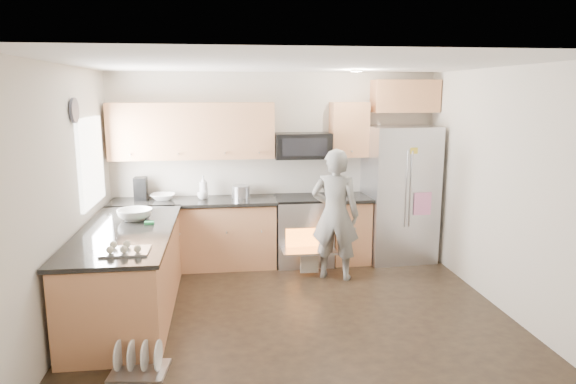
{
  "coord_description": "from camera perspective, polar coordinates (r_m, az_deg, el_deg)",
  "views": [
    {
      "loc": [
        -0.71,
        -5.08,
        2.33
      ],
      "look_at": [
        -0.01,
        0.5,
        1.24
      ],
      "focal_mm": 32.0,
      "sensor_mm": 36.0,
      "label": 1
    }
  ],
  "objects": [
    {
      "name": "ground",
      "position": [
        5.63,
        0.77,
        -13.43
      ],
      "size": [
        4.5,
        4.5,
        0.0
      ],
      "primitive_type": "plane",
      "color": "black",
      "rests_on": "ground"
    },
    {
      "name": "room_shell",
      "position": [
        5.18,
        0.39,
        3.74
      ],
      "size": [
        4.54,
        4.04,
        2.62
      ],
      "color": "beige",
      "rests_on": "ground"
    },
    {
      "name": "back_cabinet_run",
      "position": [
        6.96,
        -5.98,
        -0.37
      ],
      "size": [
        4.45,
        0.64,
        2.5
      ],
      "color": "#BD784B",
      "rests_on": "ground"
    },
    {
      "name": "peninsula",
      "position": [
        5.74,
        -17.35,
        -8.48
      ],
      "size": [
        0.96,
        2.36,
        1.05
      ],
      "color": "#BD784B",
      "rests_on": "ground"
    },
    {
      "name": "stove_range",
      "position": [
        7.05,
        1.71,
        -2.56
      ],
      "size": [
        0.76,
        0.97,
        1.79
      ],
      "color": "#B7B7BC",
      "rests_on": "ground"
    },
    {
      "name": "refrigerator",
      "position": [
        7.33,
        12.23,
        -0.19
      ],
      "size": [
        0.97,
        0.78,
        1.88
      ],
      "rotation": [
        0.0,
        0.0,
        0.07
      ],
      "color": "#B7B7BC",
      "rests_on": "ground"
    },
    {
      "name": "person",
      "position": [
        6.45,
        5.25,
        -2.51
      ],
      "size": [
        0.71,
        0.59,
        1.66
      ],
      "primitive_type": "imported",
      "rotation": [
        0.0,
        0.0,
        2.77
      ],
      "color": "gray",
      "rests_on": "ground"
    },
    {
      "name": "dish_rack",
      "position": [
        4.74,
        -16.22,
        -17.88
      ],
      "size": [
        0.5,
        0.42,
        0.29
      ],
      "rotation": [
        0.0,
        0.0,
        -0.12
      ],
      "color": "#B7B7BC",
      "rests_on": "ground"
    }
  ]
}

